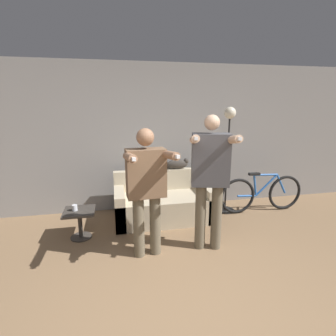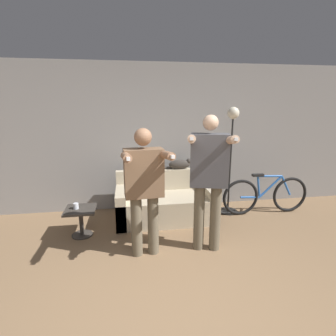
# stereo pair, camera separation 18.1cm
# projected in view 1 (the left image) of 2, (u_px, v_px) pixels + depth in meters

# --- Properties ---
(wall_back) EXTENTS (10.00, 0.05, 2.60)m
(wall_back) POSITION_uv_depth(u_px,v_px,m) (148.00, 138.00, 4.70)
(wall_back) COLOR gray
(wall_back) RESTS_ON ground_plane
(couch) EXTENTS (1.62, 0.82, 0.78)m
(couch) POSITION_uv_depth(u_px,v_px,m) (163.00, 204.00, 4.42)
(couch) COLOR beige
(couch) RESTS_ON ground_plane
(person_left) EXTENTS (0.58, 0.70, 1.63)m
(person_left) POSITION_uv_depth(u_px,v_px,m) (147.00, 185.00, 3.17)
(person_left) COLOR #6B604C
(person_left) RESTS_ON ground_plane
(person_right) EXTENTS (0.65, 0.76, 1.78)m
(person_right) POSITION_uv_depth(u_px,v_px,m) (210.00, 174.00, 3.31)
(person_right) COLOR #6B604C
(person_right) RESTS_ON ground_plane
(cat) EXTENTS (0.52, 0.13, 0.18)m
(cat) POSITION_uv_depth(u_px,v_px,m) (177.00, 164.00, 4.63)
(cat) COLOR #3D3833
(cat) RESTS_ON couch
(floor_lamp) EXTENTS (0.34, 0.34, 1.86)m
(floor_lamp) POSITION_uv_depth(u_px,v_px,m) (228.00, 141.00, 4.50)
(floor_lamp) COLOR black
(floor_lamp) RESTS_ON ground_plane
(side_table) EXTENTS (0.43, 0.43, 0.42)m
(side_table) POSITION_uv_depth(u_px,v_px,m) (80.00, 218.00, 3.77)
(side_table) COLOR #38332D
(side_table) RESTS_ON ground_plane
(cup) EXTENTS (0.08, 0.08, 0.09)m
(cup) POSITION_uv_depth(u_px,v_px,m) (75.00, 208.00, 3.72)
(cup) COLOR silver
(cup) RESTS_ON side_table
(bicycle) EXTENTS (1.58, 0.07, 0.73)m
(bicycle) POSITION_uv_depth(u_px,v_px,m) (262.00, 193.00, 4.70)
(bicycle) COLOR black
(bicycle) RESTS_ON ground_plane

